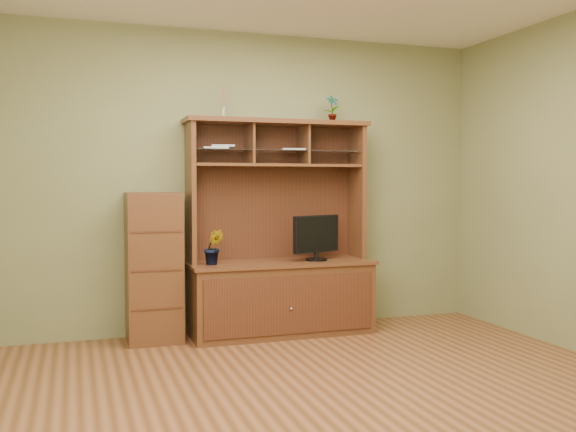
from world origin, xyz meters
name	(u,v)px	position (x,y,z in m)	size (l,w,h in m)	color
room	(332,182)	(0.00, 0.00, 1.35)	(4.54, 4.04, 2.74)	brown
media_hutch	(280,275)	(0.21, 1.73, 0.52)	(1.66, 0.61, 1.90)	#4E2816
monitor	(316,237)	(0.53, 1.64, 0.86)	(0.49, 0.22, 0.40)	black
orchid_plant	(214,247)	(-0.40, 1.65, 0.80)	(0.17, 0.13, 0.30)	#2A511C
top_plant	(332,108)	(0.74, 1.80, 2.03)	(0.13, 0.09, 0.25)	#2E6623
reed_diffuser	(223,105)	(-0.28, 1.81, 2.02)	(0.06, 0.06, 0.30)	silver
magazines	(244,148)	(-0.09, 1.80, 1.65)	(0.95, 0.20, 0.04)	#B6B6BB
side_cabinet	(154,267)	(-0.89, 1.78, 0.63)	(0.45, 0.41, 1.26)	#4E2816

